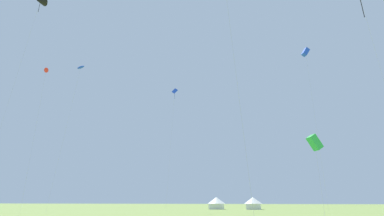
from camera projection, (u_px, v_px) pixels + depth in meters
The scene contains 8 objects.
kite_blue_diamond at pixel (174, 95), 65.24m from camera, with size 1.69×2.75×27.72m.
kite_red_parafoil at pixel (46, 71), 50.44m from camera, with size 2.10×2.24×25.09m.
kite_black_delta at pixel (40, 1), 51.35m from camera, with size 3.07×3.18×38.64m.
kite_blue_box at pixel (306, 52), 55.84m from camera, with size 1.89×2.57×31.65m.
kite_green_box at pixel (315, 143), 29.24m from camera, with size 1.73×2.93×8.79m.
kite_blue_parafoil at pixel (81, 68), 57.10m from camera, with size 2.91×2.17×28.73m.
festival_tent_left at pixel (216, 203), 70.01m from camera, with size 4.46×4.46×2.90m.
festival_tent_center at pixel (253, 203), 68.32m from camera, with size 4.45×4.45×2.89m.
Camera 1 is at (6.88, -2.57, 2.00)m, focal length 25.75 mm.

